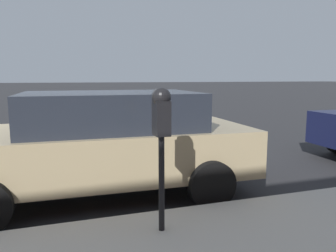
# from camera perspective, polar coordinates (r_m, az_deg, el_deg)

# --- Properties ---
(ground_plane) EXTENTS (220.00, 220.00, 0.00)m
(ground_plane) POSITION_cam_1_polar(r_m,az_deg,el_deg) (5.95, -18.00, -8.71)
(ground_plane) COLOR #2B2B2D
(parking_meter) EXTENTS (0.21, 0.19, 1.45)m
(parking_meter) POSITION_cam_1_polar(r_m,az_deg,el_deg) (3.19, -1.17, 0.54)
(parking_meter) COLOR black
(parking_meter) RESTS_ON sidewalk
(car_tan) EXTENTS (2.16, 4.41, 1.51)m
(car_tan) POSITION_cam_1_polar(r_m,az_deg,el_deg) (4.86, -11.22, -2.64)
(car_tan) COLOR tan
(car_tan) RESTS_ON ground_plane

